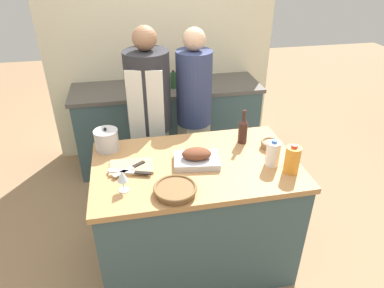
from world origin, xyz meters
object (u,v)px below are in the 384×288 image
Objects in this scene: juice_jug at (292,160)px; milk_jug at (273,153)px; roasting_pan at (197,158)px; condiment_bottle_short at (194,77)px; stock_pot at (107,140)px; stand_mixer at (153,76)px; condiment_bottle_tall at (173,80)px; person_cook_guest at (194,110)px; wine_bottle_green at (243,130)px; cutting_board at (132,167)px; condiment_bottle_extra at (181,74)px; knife_paring at (130,168)px; mixing_bowl at (270,144)px; knife_chef at (131,172)px; person_cook_aproned at (150,115)px; wine_glass_left at (122,177)px; wicker_basket at (175,190)px.

juice_jug is 1.07× the size of milk_jug.
condiment_bottle_short is at bearing 79.15° from roasting_pan.
milk_jug reaches higher than stock_pot.
condiment_bottle_tall is (0.20, -0.08, -0.03)m from stand_mixer.
stand_mixer is 0.73m from person_cook_guest.
stock_pot is 0.67× the size of wine_bottle_green.
condiment_bottle_extra is (0.61, 1.63, 0.07)m from cutting_board.
condiment_bottle_tall is (0.66, 1.13, 0.01)m from stock_pot.
condiment_bottle_extra is (-0.33, 1.77, -0.01)m from milk_jug.
condiment_bottle_extra is (0.62, 1.66, 0.05)m from knife_paring.
stock_pot is 1.20m from mixing_bowl.
mixing_bowl is 0.77× the size of condiment_bottle_tall.
juice_jug is at bearing -13.54° from cutting_board.
knife_chef is 1.29× the size of knife_paring.
juice_jug is at bearing -38.23° from person_cook_aproned.
person_cook_aproned is (-0.31, -0.63, -0.07)m from condiment_bottle_tall.
wine_bottle_green is 0.91× the size of stand_mixer.
condiment_bottle_tall is (-0.53, 1.66, -0.01)m from juice_jug.
wine_glass_left is (-1.00, -0.09, 0.01)m from milk_jug.
stand_mixer is (-0.73, 1.73, 0.03)m from juice_jug.
condiment_bottle_extra is at bearing 129.89° from condiment_bottle_short.
roasting_pan reaches higher than mixing_bowl.
milk_jug reaches higher than wine_glass_left.
juice_jug reaches higher than wicker_basket.
milk_jug is 1.15× the size of condiment_bottle_extra.
condiment_bottle_extra is at bearing 104.58° from mixing_bowl.
wine_bottle_green is at bearing 17.32° from knife_chef.
person_cook_guest reaches higher than condiment_bottle_extra.
stand_mixer reaches higher than condiment_bottle_short.
stock_pot is at bearing 152.85° from roasting_pan.
roasting_pan reaches higher than knife_paring.
roasting_pan is at bearing -151.80° from wine_bottle_green.
wine_bottle_green reaches higher than wine_glass_left.
mixing_bowl is 1.61m from condiment_bottle_extra.
wine_bottle_green reaches higher than juice_jug.
knife_paring is 1.22× the size of condiment_bottle_short.
mixing_bowl is at bearing 9.67° from roasting_pan.
wicker_basket is at bearing -16.54° from wine_glass_left.
mixing_bowl is at bearing 92.03° from juice_jug.
knife_chef is at bearing -171.75° from mixing_bowl.
stock_pot is 0.53m from wine_glass_left.
knife_chef is 0.98× the size of stand_mixer.
mixing_bowl is 0.09× the size of person_cook_guest.
person_cook_guest is (0.16, 0.86, -0.04)m from roasting_pan.
juice_jug is 1.88m from stand_mixer.
mixing_bowl is at bearing -78.53° from condiment_bottle_short.
wicker_basket is at bearing -152.81° from mixing_bowl.
condiment_bottle_extra is at bearing 68.45° from person_cook_guest.
mixing_bowl is 1.04m from knife_chef.
wine_bottle_green is at bearing -81.11° from condiment_bottle_extra.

